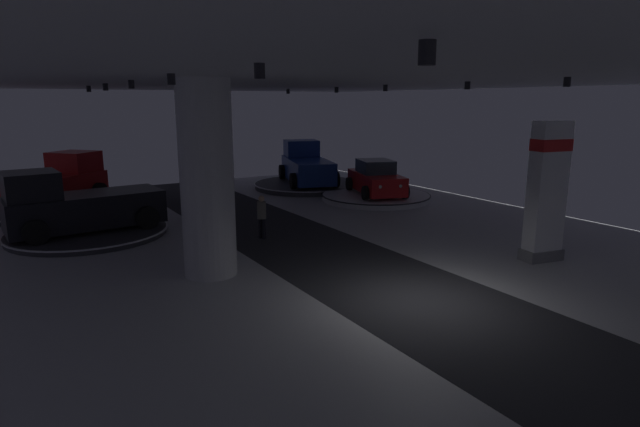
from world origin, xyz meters
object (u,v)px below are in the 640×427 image
object	(u,v)px
pickup_truck_deep_right	(306,166)
display_car_far_right	(376,179)
pickup_truck_deep_left	(54,185)
display_platform_deep_right	(308,185)
display_platform_deep_left	(51,208)
brand_sign_pylon	(547,190)
display_platform_far_right	(376,197)
pickup_truck_far_left	(76,206)
visitor_walking_near	(262,214)
column_left	(207,180)
display_platform_far_left	(89,232)

from	to	relation	value
pickup_truck_deep_right	display_car_far_right	size ratio (longest dim) A/B	1.25
pickup_truck_deep_left	display_platform_deep_right	size ratio (longest dim) A/B	0.88
display_platform_deep_left	display_car_far_right	xyz separation A→B (m)	(14.23, -5.45, 0.92)
brand_sign_pylon	display_platform_far_right	bearing A→B (deg)	80.78
pickup_truck_far_left	pickup_truck_deep_left	bearing A→B (deg)	92.54
display_platform_deep_left	display_car_far_right	world-z (taller)	display_car_far_right
display_platform_deep_left	pickup_truck_far_left	bearing A→B (deg)	-84.85
display_platform_deep_right	display_platform_far_right	distance (m)	5.12
display_platform_far_right	visitor_walking_near	size ratio (longest dim) A/B	3.44
display_platform_deep_left	visitor_walking_near	size ratio (longest dim) A/B	3.78
brand_sign_pylon	display_platform_deep_right	size ratio (longest dim) A/B	0.71
pickup_truck_far_left	display_platform_deep_right	world-z (taller)	pickup_truck_far_left
visitor_walking_near	display_car_far_right	bearing A→B (deg)	25.15
pickup_truck_deep_right	display_platform_far_right	size ratio (longest dim) A/B	1.04
column_left	display_platform_far_right	distance (m)	13.09
display_platform_far_right	display_car_far_right	world-z (taller)	display_car_far_right
pickup_truck_deep_right	display_car_far_right	bearing A→B (deg)	-79.61
pickup_truck_far_left	pickup_truck_deep_right	bearing A→B (deg)	22.61
pickup_truck_far_left	display_platform_deep_left	size ratio (longest dim) A/B	0.91
display_platform_far_left	pickup_truck_deep_left	distance (m)	5.79
display_platform_deep_left	display_car_far_right	size ratio (longest dim) A/B	1.32
display_platform_far_left	display_platform_deep_right	distance (m)	13.32
brand_sign_pylon	pickup_truck_deep_right	world-z (taller)	brand_sign_pylon
pickup_truck_deep_left	display_platform_deep_left	bearing A→B (deg)	-138.81
pickup_truck_deep_left	visitor_walking_near	xyz separation A→B (m)	(5.88, -9.47, -0.28)
pickup_truck_deep_left	display_car_far_right	size ratio (longest dim) A/B	1.18
pickup_truck_far_left	pickup_truck_deep_left	distance (m)	5.70
display_platform_deep_left	display_car_far_right	distance (m)	15.27
pickup_truck_deep_right	display_platform_far_right	bearing A→B (deg)	-79.77
display_platform_deep_left	visitor_walking_near	xyz separation A→B (m)	(6.12, -9.26, 0.76)
brand_sign_pylon	pickup_truck_deep_right	bearing A→B (deg)	87.22
pickup_truck_far_left	display_car_far_right	xyz separation A→B (m)	(13.74, 0.03, -0.09)
column_left	brand_sign_pylon	xyz separation A→B (m)	(9.30, -4.16, -0.52)
display_platform_far_right	pickup_truck_far_left	bearing A→B (deg)	-180.00
column_left	visitor_walking_near	xyz separation A→B (m)	(2.94, 2.76, -1.84)
column_left	pickup_truck_deep_right	bearing A→B (deg)	49.63
brand_sign_pylon	display_platform_far_left	bearing A→B (deg)	137.42
pickup_truck_far_left	display_platform_far_right	size ratio (longest dim) A/B	1.00
pickup_truck_deep_left	pickup_truck_deep_right	world-z (taller)	pickup_truck_deep_right
pickup_truck_far_left	pickup_truck_deep_right	world-z (taller)	pickup_truck_deep_right
display_platform_far_right	display_car_far_right	bearing A→B (deg)	70.68
brand_sign_pylon	column_left	bearing A→B (deg)	155.93
column_left	display_car_far_right	xyz separation A→B (m)	(11.05, 6.57, -1.68)
pickup_truck_far_left	display_car_far_right	distance (m)	13.74
display_platform_far_left	pickup_truck_deep_right	world-z (taller)	pickup_truck_deep_right
display_platform_deep_right	pickup_truck_deep_right	bearing A→B (deg)	71.85
display_platform_far_left	display_platform_far_right	xyz separation A→B (m)	(13.41, -0.03, 0.04)
pickup_truck_far_left	pickup_truck_deep_right	distance (m)	13.83
brand_sign_pylon	display_platform_deep_right	bearing A→B (deg)	87.53
column_left	pickup_truck_deep_left	xyz separation A→B (m)	(-2.94, 12.23, -1.56)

